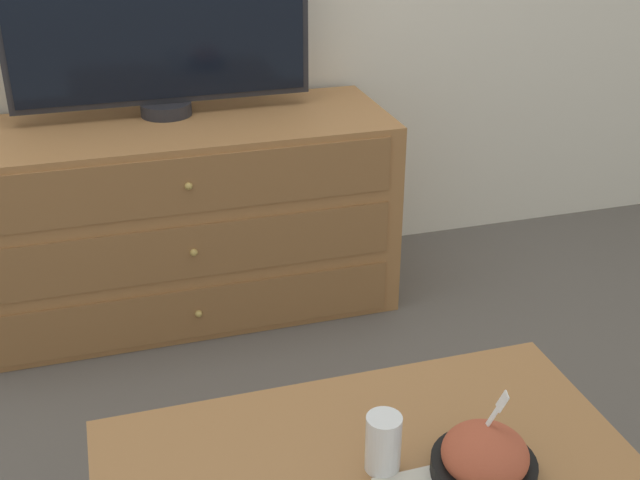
# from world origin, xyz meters

# --- Properties ---
(ground_plane) EXTENTS (12.00, 12.00, 0.00)m
(ground_plane) POSITION_xyz_m (0.00, 0.00, 0.00)
(ground_plane) COLOR #56514C
(dresser) EXTENTS (1.40, 0.54, 0.67)m
(dresser) POSITION_xyz_m (0.12, -0.29, 0.33)
(dresser) COLOR #9E6B3D
(dresser) RESTS_ON ground_plane
(tv) EXTENTS (0.97, 0.17, 0.65)m
(tv) POSITION_xyz_m (0.10, -0.19, 1.00)
(tv) COLOR #232328
(tv) RESTS_ON dresser
(takeout_bowl) EXTENTS (0.20, 0.20, 0.17)m
(takeout_bowl) POSITION_xyz_m (0.47, -1.79, 0.47)
(takeout_bowl) COLOR black
(takeout_bowl) RESTS_ON coffee_table
(drink_cup) EXTENTS (0.07, 0.07, 0.12)m
(drink_cup) POSITION_xyz_m (0.30, -1.72, 0.48)
(drink_cup) COLOR #9E6638
(drink_cup) RESTS_ON coffee_table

